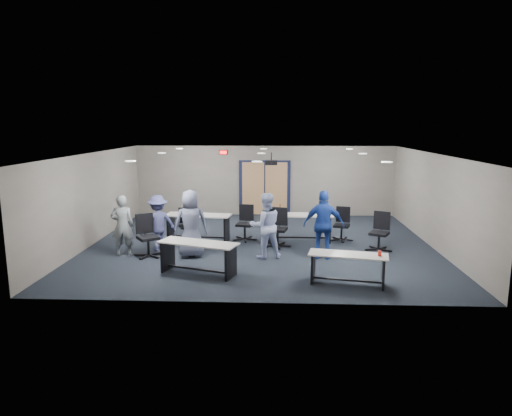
{
  "coord_description": "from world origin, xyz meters",
  "views": [
    {
      "loc": [
        0.45,
        -13.15,
        3.54
      ],
      "look_at": [
        -0.12,
        -0.3,
        1.16
      ],
      "focal_mm": 32.0,
      "sensor_mm": 36.0,
      "label": 1
    }
  ],
  "objects_px": {
    "chair_back_a": "(187,225)",
    "chair_back_d": "(342,224)",
    "person_back": "(158,223)",
    "table_back_right": "(298,223)",
    "chair_loose_right": "(379,232)",
    "chair_loose_left": "(148,236)",
    "table_back_left": "(198,223)",
    "person_plaid": "(191,224)",
    "person_gray": "(122,226)",
    "table_front_left": "(198,252)",
    "chair_back_b": "(245,223)",
    "chair_back_c": "(278,228)",
    "person_lightblue": "(266,226)",
    "person_navy": "(324,225)",
    "table_front_right": "(348,263)"
  },
  "relations": [
    {
      "from": "chair_back_d",
      "to": "person_plaid",
      "type": "xyz_separation_m",
      "value": [
        -4.28,
        -1.9,
        0.4
      ]
    },
    {
      "from": "person_lightblue",
      "to": "chair_back_b",
      "type": "bearing_deg",
      "value": -84.67
    },
    {
      "from": "person_navy",
      "to": "person_back",
      "type": "relative_size",
      "value": 1.16
    },
    {
      "from": "chair_back_a",
      "to": "chair_back_d",
      "type": "bearing_deg",
      "value": -18.06
    },
    {
      "from": "table_front_right",
      "to": "table_back_right",
      "type": "height_order",
      "value": "table_back_right"
    },
    {
      "from": "chair_back_a",
      "to": "chair_loose_right",
      "type": "relative_size",
      "value": 0.94
    },
    {
      "from": "chair_back_a",
      "to": "chair_back_b",
      "type": "bearing_deg",
      "value": -14.44
    },
    {
      "from": "table_front_right",
      "to": "table_back_right",
      "type": "xyz_separation_m",
      "value": [
        -0.93,
        3.77,
        0.1
      ]
    },
    {
      "from": "table_front_left",
      "to": "chair_back_b",
      "type": "relative_size",
      "value": 1.85
    },
    {
      "from": "chair_back_a",
      "to": "person_navy",
      "type": "height_order",
      "value": "person_navy"
    },
    {
      "from": "chair_loose_left",
      "to": "chair_loose_right",
      "type": "relative_size",
      "value": 1.05
    },
    {
      "from": "table_back_right",
      "to": "chair_back_a",
      "type": "relative_size",
      "value": 2.01
    },
    {
      "from": "chair_loose_left",
      "to": "chair_back_a",
      "type": "bearing_deg",
      "value": 30.19
    },
    {
      "from": "person_plaid",
      "to": "person_lightblue",
      "type": "distance_m",
      "value": 2.0
    },
    {
      "from": "chair_loose_left",
      "to": "person_back",
      "type": "height_order",
      "value": "person_back"
    },
    {
      "from": "table_back_right",
      "to": "chair_back_c",
      "type": "xyz_separation_m",
      "value": [
        -0.63,
        -0.68,
        -0.01
      ]
    },
    {
      "from": "table_back_left",
      "to": "table_back_right",
      "type": "distance_m",
      "value": 3.06
    },
    {
      "from": "chair_back_a",
      "to": "person_gray",
      "type": "bearing_deg",
      "value": -154.56
    },
    {
      "from": "chair_loose_right",
      "to": "person_plaid",
      "type": "distance_m",
      "value": 5.25
    },
    {
      "from": "chair_back_d",
      "to": "person_back",
      "type": "xyz_separation_m",
      "value": [
        -5.34,
        -1.28,
        0.27
      ]
    },
    {
      "from": "chair_back_d",
      "to": "person_gray",
      "type": "relative_size",
      "value": 0.62
    },
    {
      "from": "person_gray",
      "to": "person_back",
      "type": "relative_size",
      "value": 1.06
    },
    {
      "from": "chair_back_c",
      "to": "person_back",
      "type": "distance_m",
      "value": 3.42
    },
    {
      "from": "table_back_right",
      "to": "person_back",
      "type": "xyz_separation_m",
      "value": [
        -4.01,
        -1.17,
        0.21
      ]
    },
    {
      "from": "table_back_left",
      "to": "chair_loose_left",
      "type": "distance_m",
      "value": 2.09
    },
    {
      "from": "table_back_right",
      "to": "person_back",
      "type": "distance_m",
      "value": 4.18
    },
    {
      "from": "chair_back_b",
      "to": "person_lightblue",
      "type": "distance_m",
      "value": 1.96
    },
    {
      "from": "table_front_right",
      "to": "chair_back_b",
      "type": "bearing_deg",
      "value": 135.29
    },
    {
      "from": "person_gray",
      "to": "person_navy",
      "type": "xyz_separation_m",
      "value": [
        5.4,
        -0.03,
        0.08
      ]
    },
    {
      "from": "table_back_left",
      "to": "chair_back_c",
      "type": "distance_m",
      "value": 2.51
    },
    {
      "from": "chair_back_d",
      "to": "chair_loose_right",
      "type": "relative_size",
      "value": 0.94
    },
    {
      "from": "chair_loose_right",
      "to": "person_gray",
      "type": "height_order",
      "value": "person_gray"
    },
    {
      "from": "person_lightblue",
      "to": "person_navy",
      "type": "height_order",
      "value": "person_navy"
    },
    {
      "from": "chair_loose_right",
      "to": "person_plaid",
      "type": "height_order",
      "value": "person_plaid"
    },
    {
      "from": "chair_back_c",
      "to": "person_navy",
      "type": "relative_size",
      "value": 0.62
    },
    {
      "from": "chair_back_a",
      "to": "person_back",
      "type": "relative_size",
      "value": 0.65
    },
    {
      "from": "person_plaid",
      "to": "person_navy",
      "type": "xyz_separation_m",
      "value": [
        3.53,
        -0.01,
        0.0
      ]
    },
    {
      "from": "table_front_right",
      "to": "table_back_right",
      "type": "bearing_deg",
      "value": 115.04
    },
    {
      "from": "table_back_right",
      "to": "chair_back_d",
      "type": "distance_m",
      "value": 1.33
    },
    {
      "from": "person_plaid",
      "to": "table_front_left",
      "type": "bearing_deg",
      "value": 92.26
    },
    {
      "from": "person_plaid",
      "to": "person_back",
      "type": "xyz_separation_m",
      "value": [
        -1.05,
        0.62,
        -0.13
      ]
    },
    {
      "from": "table_back_right",
      "to": "chair_back_a",
      "type": "xyz_separation_m",
      "value": [
        -3.37,
        -0.2,
        -0.06
      ]
    },
    {
      "from": "person_gray",
      "to": "person_back",
      "type": "bearing_deg",
      "value": -155.02
    },
    {
      "from": "chair_back_c",
      "to": "person_back",
      "type": "height_order",
      "value": "person_back"
    },
    {
      "from": "table_front_right",
      "to": "table_back_right",
      "type": "relative_size",
      "value": 0.88
    },
    {
      "from": "chair_back_a",
      "to": "chair_loose_left",
      "type": "height_order",
      "value": "chair_loose_left"
    },
    {
      "from": "table_back_right",
      "to": "person_navy",
      "type": "relative_size",
      "value": 1.13
    },
    {
      "from": "chair_loose_left",
      "to": "person_lightblue",
      "type": "height_order",
      "value": "person_lightblue"
    },
    {
      "from": "table_front_left",
      "to": "table_back_left",
      "type": "height_order",
      "value": "table_back_left"
    },
    {
      "from": "person_back",
      "to": "table_front_left",
      "type": "bearing_deg",
      "value": 92.41
    }
  ]
}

